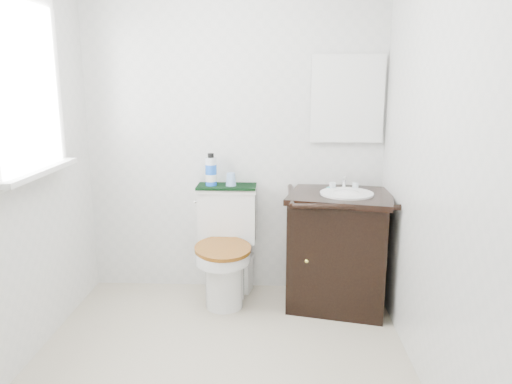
# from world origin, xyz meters

# --- Properties ---
(floor) EXTENTS (2.40, 2.40, 0.00)m
(floor) POSITION_xyz_m (0.00, 0.00, 0.00)
(floor) COLOR #BEB799
(floor) RESTS_ON ground
(wall_back) EXTENTS (2.40, 0.00, 2.40)m
(wall_back) POSITION_xyz_m (0.00, 1.20, 1.20)
(wall_back) COLOR silver
(wall_back) RESTS_ON ground
(wall_front) EXTENTS (2.40, 0.00, 2.40)m
(wall_front) POSITION_xyz_m (0.00, -1.20, 1.20)
(wall_front) COLOR silver
(wall_front) RESTS_ON ground
(wall_left) EXTENTS (0.00, 2.40, 2.40)m
(wall_left) POSITION_xyz_m (-1.10, 0.00, 1.20)
(wall_left) COLOR silver
(wall_left) RESTS_ON ground
(wall_right) EXTENTS (0.00, 2.40, 2.40)m
(wall_right) POSITION_xyz_m (1.10, 0.00, 1.20)
(wall_right) COLOR silver
(wall_right) RESTS_ON ground
(window) EXTENTS (0.02, 0.70, 0.90)m
(window) POSITION_xyz_m (-1.07, 0.25, 1.55)
(window) COLOR white
(window) RESTS_ON wall_left
(mirror) EXTENTS (0.50, 0.02, 0.60)m
(mirror) POSITION_xyz_m (0.82, 1.18, 1.45)
(mirror) COLOR silver
(mirror) RESTS_ON wall_back
(toilet) EXTENTS (0.45, 0.66, 0.81)m
(toilet) POSITION_xyz_m (-0.05, 0.97, 0.36)
(toilet) COLOR silver
(toilet) RESTS_ON floor
(vanity) EXTENTS (0.81, 0.73, 0.92)m
(vanity) POSITION_xyz_m (0.77, 0.90, 0.43)
(vanity) COLOR black
(vanity) RESTS_ON floor
(trash_bin) EXTENTS (0.22, 0.19, 0.28)m
(trash_bin) POSITION_xyz_m (0.04, 1.10, 0.14)
(trash_bin) COLOR white
(trash_bin) RESTS_ON floor
(towel) EXTENTS (0.43, 0.22, 0.02)m
(towel) POSITION_xyz_m (-0.05, 1.09, 0.82)
(towel) COLOR black
(towel) RESTS_ON toilet
(mouthwash_bottle) EXTENTS (0.08, 0.08, 0.24)m
(mouthwash_bottle) POSITION_xyz_m (-0.16, 1.08, 0.94)
(mouthwash_bottle) COLOR blue
(mouthwash_bottle) RESTS_ON towel
(cup) EXTENTS (0.08, 0.08, 0.09)m
(cup) POSITION_xyz_m (-0.02, 1.08, 0.88)
(cup) COLOR #82A5D6
(cup) RESTS_ON towel
(soap_bar) EXTENTS (0.08, 0.05, 0.02)m
(soap_bar) POSITION_xyz_m (0.71, 1.03, 0.83)
(soap_bar) COLOR #176D73
(soap_bar) RESTS_ON vanity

